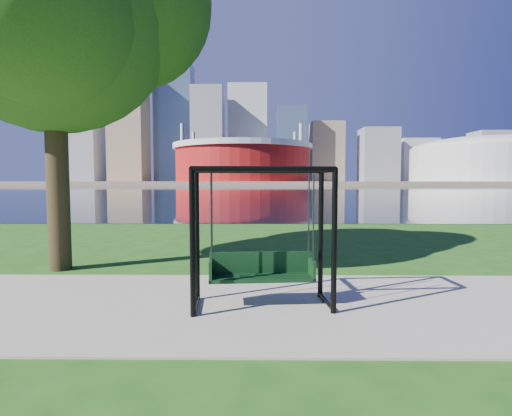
{
  "coord_description": "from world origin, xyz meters",
  "views": [
    {
      "loc": [
        0.28,
        -6.92,
        2.04
      ],
      "look_at": [
        0.22,
        0.0,
        1.57
      ],
      "focal_mm": 28.0,
      "sensor_mm": 36.0,
      "label": 1
    }
  ],
  "objects": [
    {
      "name": "park_tree",
      "position": [
        -4.39,
        2.21,
        5.98
      ],
      "size": [
        6.93,
        6.26,
        8.6
      ],
      "color": "#2C2413",
      "rests_on": "ground"
    },
    {
      "name": "skyline",
      "position": [
        -4.27,
        319.39,
        35.89
      ],
      "size": [
        392.0,
        66.0,
        96.5
      ],
      "color": "gray",
      "rests_on": "far_bank"
    },
    {
      "name": "far_bank",
      "position": [
        0.0,
        306.0,
        1.0
      ],
      "size": [
        900.0,
        228.0,
        2.0
      ],
      "primitive_type": "cube",
      "color": "#937F60",
      "rests_on": "ground"
    },
    {
      "name": "swing",
      "position": [
        0.31,
        -0.57,
        1.09
      ],
      "size": [
        2.28,
        1.14,
        2.26
      ],
      "rotation": [
        0.0,
        0.0,
        0.08
      ],
      "color": "black",
      "rests_on": "ground"
    },
    {
      "name": "arena",
      "position": [
        135.0,
        235.0,
        15.87
      ],
      "size": [
        84.0,
        84.0,
        26.56
      ],
      "color": "beige",
      "rests_on": "far_bank"
    },
    {
      "name": "river",
      "position": [
        0.0,
        102.0,
        0.01
      ],
      "size": [
        900.0,
        180.0,
        0.02
      ],
      "primitive_type": "cube",
      "color": "black",
      "rests_on": "ground"
    },
    {
      "name": "path",
      "position": [
        0.0,
        -0.5,
        0.01
      ],
      "size": [
        120.0,
        4.0,
        0.03
      ],
      "primitive_type": "cube",
      "color": "#9E937F",
      "rests_on": "ground"
    },
    {
      "name": "stadium",
      "position": [
        -10.0,
        235.0,
        14.23
      ],
      "size": [
        83.0,
        83.0,
        32.0
      ],
      "color": "maroon",
      "rests_on": "far_bank"
    },
    {
      "name": "ground",
      "position": [
        0.0,
        0.0,
        0.0
      ],
      "size": [
        900.0,
        900.0,
        0.0
      ],
      "primitive_type": "plane",
      "color": "#1E5114",
      "rests_on": "ground"
    }
  ]
}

